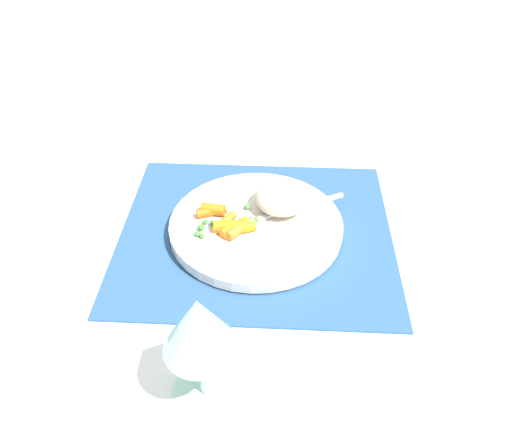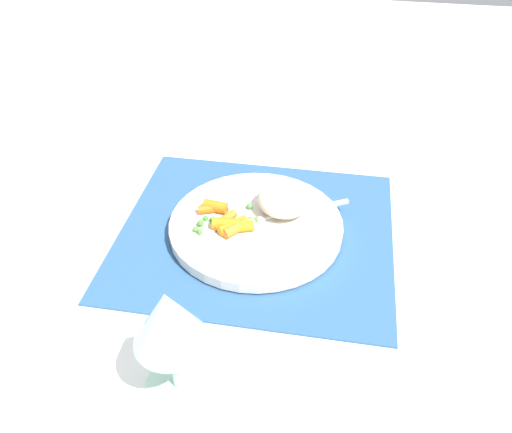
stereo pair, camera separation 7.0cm
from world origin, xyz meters
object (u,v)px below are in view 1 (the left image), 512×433
at_px(carrot_portion, 228,222).
at_px(fork, 273,215).
at_px(wine_glass, 199,330).
at_px(plate, 256,226).
at_px(rice_mound, 282,197).

height_order(carrot_portion, fork, carrot_portion).
xyz_separation_m(carrot_portion, wine_glass, (0.00, 0.26, 0.08)).
height_order(carrot_portion, wine_glass, wine_glass).
relative_size(carrot_portion, fork, 0.51).
distance_m(carrot_portion, wine_glass, 0.27).
xyz_separation_m(plate, fork, (-0.02, -0.01, 0.01)).
height_order(plate, wine_glass, wine_glass).
distance_m(carrot_portion, fork, 0.07).
bearing_deg(plate, wine_glass, 81.30).
distance_m(plate, rice_mound, 0.06).
relative_size(plate, fork, 1.40).
height_order(rice_mound, carrot_portion, rice_mound).
xyz_separation_m(rice_mound, carrot_portion, (0.08, 0.05, -0.01)).
xyz_separation_m(rice_mound, fork, (0.01, 0.02, -0.02)).
height_order(plate, rice_mound, rice_mound).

